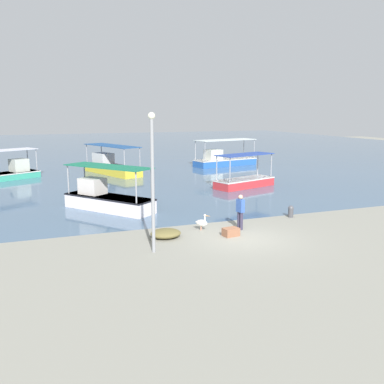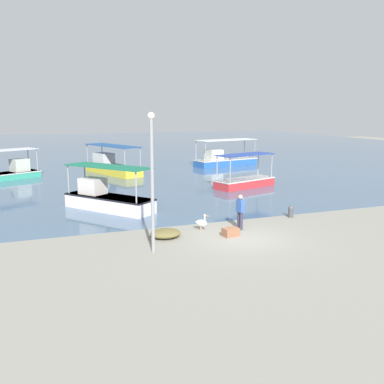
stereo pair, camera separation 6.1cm
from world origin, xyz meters
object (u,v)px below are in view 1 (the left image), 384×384
fishing_boat_near_right (223,160)px  cargo_crate (231,232)px  lamp_post (153,175)px  fisherman_standing (240,211)px  mooring_bollard (291,211)px  net_pile (166,233)px  fishing_boat_far_left (107,198)px  pelican (202,223)px  fishing_boat_far_right (111,166)px  fishing_boat_center (244,180)px  fishing_boat_near_left (8,172)px

fishing_boat_near_right → cargo_crate: 25.24m
lamp_post → fishing_boat_near_right: bearing=59.7°
lamp_post → fisherman_standing: 5.55m
mooring_bollard → net_pile: mooring_bollard is taller
fishing_boat_near_right → mooring_bollard: size_ratio=11.11×
fishing_boat_near_right → net_pile: (-13.02, -22.32, -0.44)m
lamp_post → fishing_boat_far_left: bearing=93.7°
fishing_boat_near_right → pelican: (-11.06, -21.76, -0.26)m
fishing_boat_far_right → lamp_post: (-2.19, -22.45, 2.45)m
fishing_boat_far_left → pelican: bearing=-59.2°
fishing_boat_center → lamp_post: (-10.28, -12.04, 2.63)m
fishing_boat_center → cargo_crate: (-6.40, -11.09, -0.31)m
fishing_boat_center → net_pile: (-9.25, -10.32, -0.30)m
mooring_bollard → net_pile: 7.46m
fishing_boat_near_right → net_pile: size_ratio=5.12×
fishing_boat_far_right → fishing_boat_far_left: fishing_boat_far_right is taller
net_pile → fishing_boat_near_left: bearing=109.8°
fishing_boat_center → lamp_post: size_ratio=0.92×
fishing_boat_center → pelican: (-7.29, -9.76, -0.12)m
cargo_crate → lamp_post: bearing=-166.3°
pelican → fisherman_standing: fisherman_standing is taller
pelican → fishing_boat_near_left: bearing=115.1°
fishing_boat_near_right → fishing_boat_far_left: (-14.58, -15.87, 0.03)m
fishing_boat_near_left → net_pile: 21.68m
net_pile → cargo_crate: size_ratio=1.96×
cargo_crate → fishing_boat_far_left: bearing=121.4°
fishing_boat_near_left → fisherman_standing: (11.08, -20.31, 0.31)m
fishing_boat_near_left → mooring_bollard: size_ratio=8.65×
fishing_boat_near_right → net_pile: fishing_boat_near_right is taller
fishing_boat_center → lamp_post: lamp_post is taller
fishing_boat_center → fishing_boat_near_right: (3.77, 12.00, 0.14)m
fisherman_standing → cargo_crate: (-0.89, -0.85, -0.72)m
lamp_post → fisherman_standing: (4.76, 1.79, -2.22)m
fishing_boat_far_right → lamp_post: bearing=-95.6°
fishing_boat_far_right → cargo_crate: 21.57m
fishing_boat_near_right → fishing_boat_far_left: fishing_boat_near_right is taller
fisherman_standing → net_pile: fisherman_standing is taller
fishing_boat_far_left → cargo_crate: fishing_boat_far_left is taller
cargo_crate → fishing_boat_near_left: bearing=115.7°
pelican → net_pile: pelican is taller
fishing_boat_near_left → fishing_boat_far_left: (5.79, -13.94, 0.06)m
fishing_boat_near_left → net_pile: (7.34, -20.39, -0.40)m
fishing_boat_center → fishing_boat_near_right: size_ratio=0.72×
lamp_post → mooring_bollard: (8.37, 2.98, -2.79)m
cargo_crate → net_pile: bearing=165.0°
fishing_boat_near_right → lamp_post: (-14.05, -24.04, 2.49)m
fishing_boat_near_right → mooring_bollard: bearing=-105.1°
fishing_boat_center → fisherman_standing: 11.64m
mooring_bollard → cargo_crate: mooring_bollard is taller
mooring_bollard → net_pile: (-7.35, -1.26, -0.14)m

